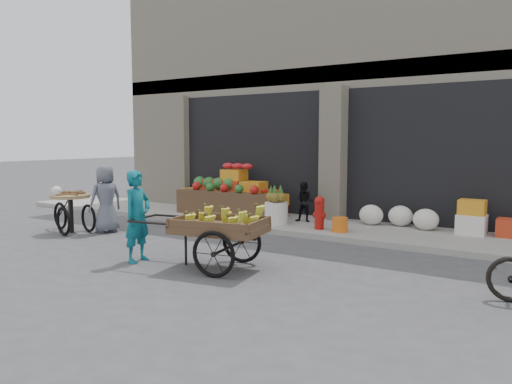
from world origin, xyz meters
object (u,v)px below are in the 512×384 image
Objects in this scene: banana_cart at (216,223)px; seated_person at (304,202)px; vendor_grey at (106,199)px; orange_bucket at (340,225)px; pineapple_bin at (276,213)px; vendor_woman at (137,216)px; fire_hydrant at (319,211)px; tricycle_cart at (70,207)px.

seated_person is at bearing 88.15° from banana_cart.
orange_bucket is at bearing 132.34° from vendor_grey.
pineapple_bin is at bearing 176.42° from orange_bucket.
pineapple_bin is 0.21× the size of banana_cart.
banana_cart is 1.68× the size of vendor_grey.
vendor_woman reaches higher than seated_person.
fire_hydrant is 3.44m from banana_cart.
banana_cart is (0.60, -4.08, 0.13)m from seated_person.
pineapple_bin reaches higher than orange_bucket.
seated_person is at bearing 137.12° from fire_hydrant.
vendor_grey reaches higher than orange_bucket.
vendor_woman is (-1.47, -3.78, 0.26)m from fire_hydrant.
seated_person reaches higher than banana_cart.
vendor_grey is at bearing 46.02° from tricycle_cart.
vendor_woman reaches higher than orange_bucket.
tricycle_cart is (-3.56, -2.79, 0.20)m from pineapple_bin.
pineapple_bin is 0.36× the size of tricycle_cart.
vendor_woman reaches higher than banana_cart.
fire_hydrant is 4.07m from vendor_woman.
seated_person is at bearing 147.51° from vendor_grey.
vendor_woman is 1.04× the size of tricycle_cart.
pineapple_bin is at bearing 95.82° from banana_cart.
fire_hydrant is 4.64m from vendor_grey.
vendor_woman reaches higher than tricycle_cart.
tricycle_cart is at bearing 66.36° from vendor_woman.
vendor_grey is (-2.92, -2.36, 0.37)m from pineapple_bin.
vendor_woman is 3.35m from tricycle_cart.
vendor_grey is at bearing -153.43° from orange_bucket.
seated_person is 0.63× the size of vendor_grey.
pineapple_bin is at bearing -133.69° from seated_person.
orange_bucket is at bearing 39.56° from tricycle_cart.
vendor_grey is at bearing -148.26° from seated_person.
pineapple_bin is at bearing 50.13° from tricycle_cart.
tricycle_cart is 0.79m from vendor_grey.
seated_person is 0.64× the size of tricycle_cart.
orange_bucket is at bearing -3.58° from pineapple_bin.
vendor_grey reaches higher than tricycle_cart.
tricycle_cart is (-5.16, -2.69, 0.30)m from orange_bucket.
tricycle_cart is (-3.96, -3.39, -0.02)m from seated_person.
seated_person is 0.37× the size of banana_cart.
seated_person is 4.50m from vendor_woman.
fire_hydrant is (1.10, -0.05, 0.13)m from pineapple_bin.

